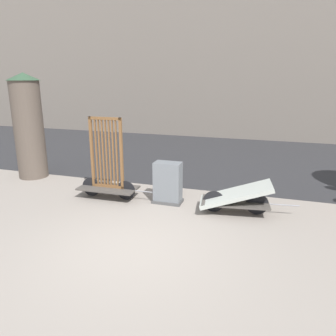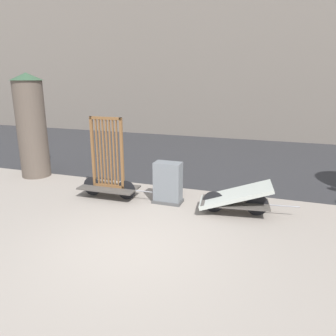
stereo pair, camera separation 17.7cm
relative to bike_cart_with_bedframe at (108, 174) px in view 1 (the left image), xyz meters
The scene contains 7 objects.
ground_plane 2.99m from the bike_cart_with_bedframe, 53.36° to the right, with size 60.00×60.00×0.00m, color gray.
road_strip 6.07m from the bike_cart_with_bedframe, 73.26° to the left, with size 56.00×8.72×0.01m.
building_facade 13.78m from the bike_cart_with_bedframe, 81.86° to the left, with size 48.00×4.00×14.00m.
bike_cart_with_bedframe is the anchor object (origin of this frame).
bike_cart_with_mattress 3.49m from the bike_cart_with_bedframe, ahead, with size 2.41×1.07×0.81m.
utility_cabinet 1.70m from the bike_cart_with_bedframe, ahead, with size 0.77×0.46×1.11m.
advertising_column 3.68m from the bike_cart_with_bedframe, 162.59° to the left, with size 1.05×1.05×3.39m.
Camera 1 is at (2.45, -5.35, 3.28)m, focal length 35.00 mm.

